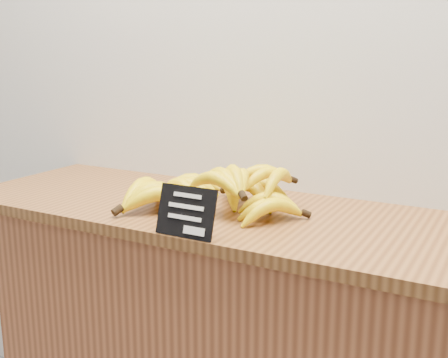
% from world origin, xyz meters
% --- Properties ---
extents(counter_top, '(1.56, 0.54, 0.03)m').
position_xyz_m(counter_top, '(-0.17, 2.75, 0.92)').
color(counter_top, brown).
rests_on(counter_top, counter).
extents(chalkboard_sign, '(0.14, 0.04, 0.11)m').
position_xyz_m(chalkboard_sign, '(-0.16, 2.50, 0.99)').
color(chalkboard_sign, black).
rests_on(chalkboard_sign, counter_top).
extents(banana_pile, '(0.54, 0.41, 0.12)m').
position_xyz_m(banana_pile, '(-0.20, 2.74, 0.98)').
color(banana_pile, yellow).
rests_on(banana_pile, counter_top).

